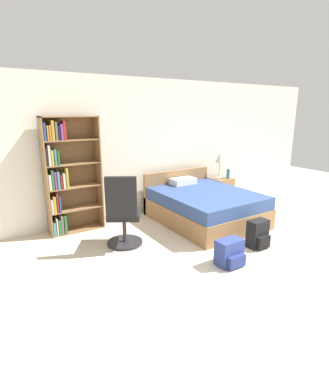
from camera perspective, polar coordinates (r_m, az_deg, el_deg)
ground_plane at (r=4.06m, az=22.11°, el=-15.58°), size 14.00×14.00×0.00m
wall_back at (r=5.98m, az=-2.60°, el=8.44°), size 9.00×0.06×2.60m
bookshelf at (r=5.16m, az=-18.28°, el=2.89°), size 0.90×0.29×1.93m
bed at (r=5.63m, az=7.36°, el=-2.56°), size 1.54×1.92×0.83m
office_chair at (r=4.49m, az=-7.87°, el=-4.33°), size 0.68×0.72×1.13m
nightstand at (r=6.87m, az=10.66°, el=0.38°), size 0.46×0.43×0.55m
table_lamp at (r=6.70m, az=10.49°, el=6.16°), size 0.21×0.21×0.56m
water_bottle at (r=6.78m, az=12.03°, el=3.36°), size 0.08×0.08×0.21m
backpack_black at (r=4.76m, az=17.39°, el=-7.73°), size 0.31×0.25×0.42m
backpack_blue at (r=4.16m, az=12.35°, el=-11.29°), size 0.36×0.28×0.35m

